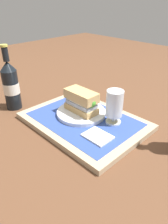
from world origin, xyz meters
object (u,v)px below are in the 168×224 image
object	(u,v)px
sandwich	(82,101)
second_bottle	(11,85)
beer_glass	(114,106)
plate	(81,113)

from	to	relation	value
sandwich	second_bottle	distance (m)	0.31
sandwich	beer_glass	distance (m)	0.13
sandwich	second_bottle	xyz separation A→B (m)	(-0.28, -0.14, 0.03)
second_bottle	beer_glass	bearing A→B (deg)	24.48
sandwich	beer_glass	bearing A→B (deg)	19.13
beer_glass	second_bottle	world-z (taller)	second_bottle
plate	sandwich	distance (m)	0.05
plate	beer_glass	distance (m)	0.14
plate	beer_glass	bearing A→B (deg)	18.34
sandwich	beer_glass	world-z (taller)	beer_glass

